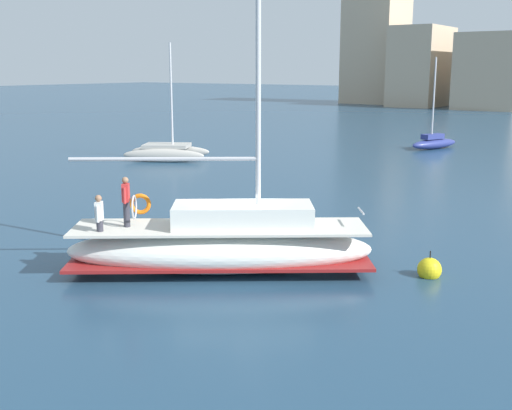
{
  "coord_description": "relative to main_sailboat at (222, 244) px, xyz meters",
  "views": [
    {
      "loc": [
        11.97,
        -16.34,
        6.3
      ],
      "look_at": [
        0.22,
        0.76,
        1.8
      ],
      "focal_mm": 44.29,
      "sensor_mm": 36.0,
      "label": 1
    }
  ],
  "objects": [
    {
      "name": "ground_plane",
      "position": [
        -0.28,
        1.2,
        -0.91
      ],
      "size": [
        400.0,
        400.0,
        0.0
      ],
      "primitive_type": "plane",
      "color": "navy"
    },
    {
      "name": "main_sailboat",
      "position": [
        0.0,
        0.0,
        0.0
      ],
      "size": [
        9.2,
        7.55,
        12.54
      ],
      "color": "white",
      "rests_on": "ground"
    },
    {
      "name": "moored_sloop_near",
      "position": [
        -18.38,
        17.59,
        -0.27
      ],
      "size": [
        6.26,
        5.14,
        8.01
      ],
      "color": "#B7B2A8",
      "rests_on": "ground"
    },
    {
      "name": "moored_catamaran",
      "position": [
        -5.06,
        34.38,
        -0.37
      ],
      "size": [
        2.86,
        5.05,
        7.15
      ],
      "color": "navy",
      "rests_on": "ground"
    },
    {
      "name": "mooring_buoy",
      "position": [
        5.57,
        3.22,
        -0.68
      ],
      "size": [
        0.75,
        0.75,
        0.97
      ],
      "color": "yellow",
      "rests_on": "ground"
    }
  ]
}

